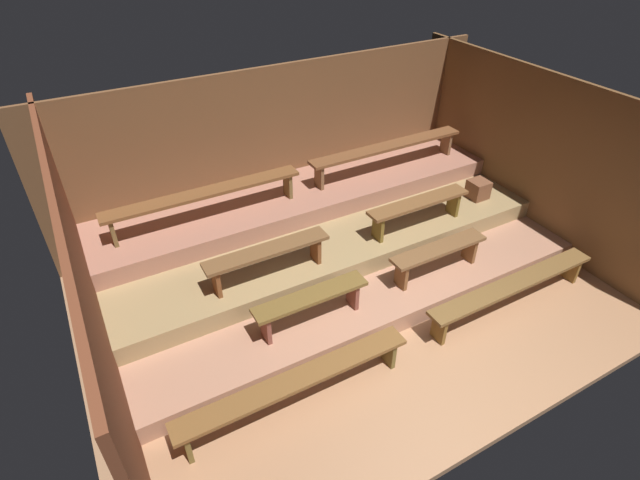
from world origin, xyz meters
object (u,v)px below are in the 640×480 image
bench_middle_left (267,255)px  wooden_crate_middle (478,189)px  bench_upper_left (205,196)px  bench_floor_left (296,383)px  bench_upper_right (387,149)px  bench_lower_right (438,253)px  bench_floor_right (513,287)px  bench_middle_right (418,206)px  bench_lower_left (311,301)px

bench_middle_left → wooden_crate_middle: 3.48m
bench_middle_left → bench_upper_left: bearing=104.9°
bench_floor_left → bench_middle_left: 1.57m
bench_middle_left → bench_upper_right: (2.52, 1.20, 0.26)m
bench_lower_right → wooden_crate_middle: wooden_crate_middle is taller
bench_floor_right → bench_upper_right: bearing=91.1°
bench_lower_right → bench_floor_right: bearing=-53.0°
bench_floor_left → bench_upper_right: 3.98m
bench_floor_right → wooden_crate_middle: bearing=60.8°
bench_floor_left → bench_middle_right: size_ratio=1.64×
bench_middle_right → wooden_crate_middle: size_ratio=5.54×
bench_floor_left → bench_lower_left: size_ratio=1.84×
bench_floor_right → bench_middle_right: 1.57m
bench_upper_right → bench_middle_right: bearing=-104.9°
bench_upper_left → wooden_crate_middle: 3.95m
bench_floor_right → bench_upper_left: (-2.89, 2.64, 0.73)m
bench_floor_left → bench_lower_left: 0.97m
bench_floor_left → bench_lower_left: bench_lower_left is taller
bench_lower_left → bench_middle_left: (-0.20, 0.69, 0.25)m
bench_middle_left → bench_upper_left: (-0.32, 1.20, 0.26)m
bench_floor_left → bench_lower_left: (0.57, 0.75, 0.22)m
bench_lower_left → bench_upper_right: size_ratio=0.52×
bench_lower_left → bench_upper_left: bearing=105.3°
bench_middle_left → bench_upper_left: size_ratio=0.59×
bench_lower_right → bench_middle_left: bearing=160.8°
bench_middle_left → wooden_crate_middle: (3.47, 0.17, -0.18)m
bench_lower_right → wooden_crate_middle: (1.47, 0.86, 0.07)m
bench_lower_right → bench_middle_right: bearing=74.2°
bench_floor_right → wooden_crate_middle: wooden_crate_middle is taller
bench_upper_right → bench_middle_left: bearing=-154.6°
bench_lower_right → bench_upper_right: 2.03m
bench_lower_left → bench_middle_right: bearing=19.2°
bench_middle_right → wooden_crate_middle: bench_middle_right is taller
wooden_crate_middle → bench_floor_right: bearing=-119.2°
bench_lower_right → bench_middle_right: bench_middle_right is taller
bench_middle_left → wooden_crate_middle: bench_middle_left is taller
bench_upper_right → wooden_crate_middle: bearing=-47.1°
bench_lower_left → bench_upper_right: 3.04m
bench_upper_left → bench_upper_right: bearing=0.0°
bench_floor_left → bench_middle_left: size_ratio=1.64×
bench_upper_left → bench_middle_right: bearing=-25.4°
bench_lower_left → bench_middle_right: size_ratio=0.89×
bench_floor_right → bench_lower_right: bearing=127.0°
bench_floor_right → bench_middle_left: 2.98m
bench_upper_left → bench_lower_right: bearing=-39.2°
bench_middle_left → bench_middle_right: bearing=0.0°
bench_middle_right → bench_middle_left: bearing=180.0°
bench_floor_left → wooden_crate_middle: (3.84, 1.62, 0.29)m
bench_lower_left → bench_middle_left: size_ratio=0.89×
bench_floor_left → bench_lower_right: 2.50m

